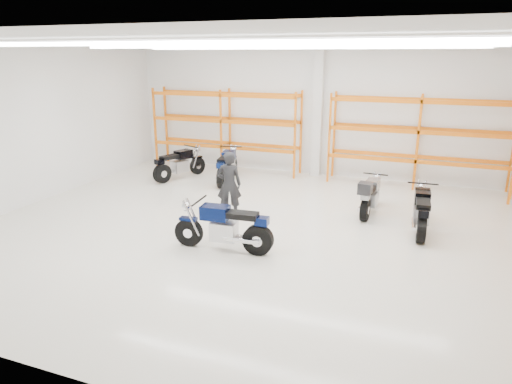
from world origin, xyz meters
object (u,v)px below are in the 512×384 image
at_px(motorcycle_back_c, 370,196).
at_px(standing_man, 229,185).
at_px(motorcycle_back_a, 178,165).
at_px(structural_column, 318,113).
at_px(motorcycle_back_d, 421,212).
at_px(motorcycle_back_b, 227,167).
at_px(motorcycle_main, 227,228).

height_order(motorcycle_back_c, standing_man, standing_man).
bearing_deg(motorcycle_back_a, structural_column, 27.27).
height_order(motorcycle_back_a, standing_man, standing_man).
bearing_deg(motorcycle_back_c, motorcycle_back_a, 168.14).
distance_m(motorcycle_back_c, motorcycle_back_d, 1.60).
bearing_deg(motorcycle_back_a, motorcycle_back_d, -15.78).
relative_size(motorcycle_back_b, structural_column, 0.51).
height_order(standing_man, structural_column, structural_column).
distance_m(motorcycle_back_b, motorcycle_back_d, 6.81).
relative_size(standing_man, structural_column, 0.40).
relative_size(motorcycle_main, motorcycle_back_b, 1.01).
relative_size(motorcycle_main, motorcycle_back_d, 1.03).
bearing_deg(standing_man, motorcycle_back_c, -178.91).
relative_size(motorcycle_back_d, structural_column, 0.50).
bearing_deg(motorcycle_main, motorcycle_back_d, 33.99).
distance_m(motorcycle_back_a, standing_man, 4.39).
xyz_separation_m(motorcycle_back_a, structural_column, (4.38, 2.26, 1.74)).
distance_m(motorcycle_main, structural_column, 7.43).
xyz_separation_m(motorcycle_back_b, motorcycle_back_d, (6.33, -2.52, -0.02)).
xyz_separation_m(motorcycle_main, motorcycle_back_d, (3.98, 2.68, -0.02)).
height_order(motorcycle_main, motorcycle_back_c, motorcycle_main).
xyz_separation_m(standing_man, structural_column, (1.12, 5.17, 1.35)).
bearing_deg(standing_man, motorcycle_back_a, -63.94).
xyz_separation_m(motorcycle_back_c, structural_column, (-2.37, 3.67, 1.73)).
height_order(motorcycle_main, structural_column, structural_column).
bearing_deg(motorcycle_main, motorcycle_back_b, 114.27).
xyz_separation_m(motorcycle_back_c, standing_man, (-3.49, -1.50, 0.37)).
bearing_deg(motorcycle_back_a, motorcycle_main, -50.36).
bearing_deg(structural_column, motorcycle_back_a, -152.73).
relative_size(motorcycle_back_b, motorcycle_back_d, 1.03).
distance_m(motorcycle_main, motorcycle_back_c, 4.42).
bearing_deg(structural_column, motorcycle_back_d, -50.72).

